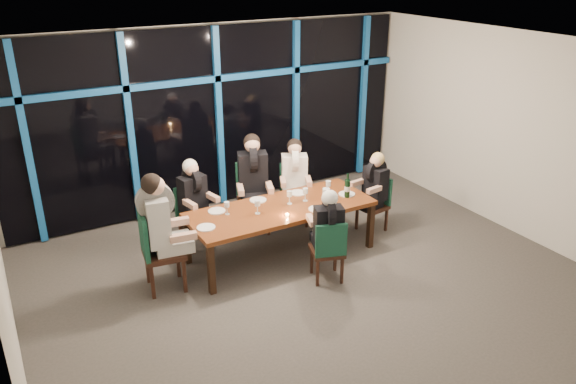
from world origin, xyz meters
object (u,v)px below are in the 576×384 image
object	(u,v)px
chair_far_mid	(253,193)
diner_end_left	(160,215)
diner_near_mid	(328,221)
chair_near_mid	(329,248)
water_pitcher	(326,195)
chair_far_left	(192,212)
diner_far_mid	(253,170)
diner_end_right	(374,181)
wine_bottle	(347,188)
chair_far_right	(294,190)
diner_far_right	(295,170)
chair_end_left	(155,247)
dining_table	(281,211)
diner_far_left	(194,191)
chair_end_right	(376,200)

from	to	relation	value
chair_far_mid	diner_end_left	world-z (taller)	diner_end_left
diner_end_left	diner_near_mid	bearing A→B (deg)	-105.71
chair_near_mid	water_pitcher	world-z (taller)	water_pitcher
chair_far_left	water_pitcher	size ratio (longest dim) A/B	4.88
diner_far_mid	diner_end_right	bearing A→B (deg)	-9.76
wine_bottle	water_pitcher	size ratio (longest dim) A/B	1.96
chair_far_left	chair_far_right	world-z (taller)	chair_far_right
diner_far_right	diner_near_mid	xyz separation A→B (m)	(-0.47, -1.66, -0.06)
chair_far_mid	diner_end_right	bearing A→B (deg)	-12.50
wine_bottle	chair_near_mid	bearing A→B (deg)	-136.62
chair_far_right	diner_near_mid	bearing A→B (deg)	-81.48
chair_end_left	wine_bottle	world-z (taller)	wine_bottle
chair_end_left	chair_far_mid	bearing A→B (deg)	-54.27
chair_far_mid	chair_far_right	bearing A→B (deg)	12.16
chair_far_right	diner_end_left	distance (m)	2.63
diner_far_right	dining_table	bearing A→B (deg)	-105.67
diner_far_right	diner_far_left	bearing A→B (deg)	-156.80
chair_end_right	chair_near_mid	distance (m)	1.75
chair_far_mid	water_pitcher	xyz separation A→B (m)	(0.62, -1.10, 0.26)
diner_far_left	chair_near_mid	bearing A→B (deg)	-69.02
chair_far_right	chair_far_mid	bearing A→B (deg)	-162.63
diner_far_mid	water_pitcher	distance (m)	1.21
diner_far_mid	diner_near_mid	xyz separation A→B (m)	(0.21, -1.74, -0.16)
chair_far_left	diner_far_right	world-z (taller)	diner_far_right
dining_table	chair_far_right	distance (m)	1.15
dining_table	chair_far_mid	bearing A→B (deg)	87.55
chair_near_mid	water_pitcher	bearing A→B (deg)	-102.07
chair_far_mid	diner_near_mid	world-z (taller)	diner_near_mid
chair_far_right	diner_far_left	distance (m)	1.70
wine_bottle	chair_far_mid	bearing A→B (deg)	130.02
diner_end_left	diner_near_mid	distance (m)	2.10
chair_end_left	chair_near_mid	xyz separation A→B (m)	(1.99, -0.92, -0.11)
chair_end_left	dining_table	bearing A→B (deg)	-82.06
diner_far_left	diner_far_mid	world-z (taller)	diner_far_mid
chair_far_left	diner_far_right	xyz separation A→B (m)	(1.65, -0.12, 0.40)
chair_end_left	diner_far_left	xyz separation A→B (m)	(0.85, 0.86, 0.27)
chair_far_left	wine_bottle	xyz separation A→B (m)	(1.96, -1.09, 0.38)
diner_far_mid	diner_end_right	xyz separation A→B (m)	(1.59, -0.89, -0.18)
chair_end_left	chair_near_mid	size ratio (longest dim) A/B	1.23
diner_far_left	diner_far_mid	bearing A→B (deg)	-9.79
chair_end_right	diner_far_mid	xyz separation A→B (m)	(-1.66, 0.88, 0.52)
dining_table	chair_far_mid	size ratio (longest dim) A/B	2.47
chair_far_mid	chair_end_left	xyz separation A→B (m)	(-1.84, -0.97, 0.01)
diner_far_right	water_pitcher	bearing A→B (deg)	-66.94
dining_table	chair_end_right	xyz separation A→B (m)	(1.67, 0.00, -0.20)
diner_near_mid	chair_near_mid	bearing A→B (deg)	90.00
chair_far_mid	diner_far_left	size ratio (longest dim) A/B	1.19
chair_end_left	diner_end_left	bearing A→B (deg)	-90.00
chair_far_mid	water_pitcher	bearing A→B (deg)	-40.98
chair_far_right	diner_near_mid	distance (m)	1.83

